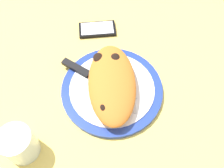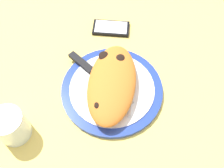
{
  "view_description": "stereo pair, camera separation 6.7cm",
  "coord_description": "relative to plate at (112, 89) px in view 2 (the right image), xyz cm",
  "views": [
    {
      "loc": [
        -32.07,
        12.17,
        60.77
      ],
      "look_at": [
        0.0,
        0.0,
        3.63
      ],
      "focal_mm": 40.43,
      "sensor_mm": 36.0,
      "label": 1
    },
    {
      "loc": [
        -33.82,
        5.75,
        60.77
      ],
      "look_at": [
        0.0,
        0.0,
        3.63
      ],
      "focal_mm": 40.43,
      "sensor_mm": 36.0,
      "label": 2
    }
  ],
  "objects": [
    {
      "name": "knife",
      "position": [
        6.53,
        5.18,
        1.33
      ],
      "size": [
        19.94,
        15.44,
        1.2
      ],
      "color": "silver",
      "rests_on": "plate"
    },
    {
      "name": "plate",
      "position": [
        0.0,
        0.0,
        0.0
      ],
      "size": [
        27.74,
        27.74,
        1.63
      ],
      "color": "#233D99",
      "rests_on": "ground_plane"
    },
    {
      "name": "water_glass",
      "position": [
        -7.9,
        25.68,
        2.96
      ],
      "size": [
        7.7,
        7.7,
        8.68
      ],
      "color": "silver",
      "rests_on": "ground_plane"
    },
    {
      "name": "ground_plane",
      "position": [
        0.0,
        0.0,
        -2.27
      ],
      "size": [
        150.0,
        150.0,
        3.0
      ],
      "primitive_type": "cube",
      "color": "#EACC60"
    },
    {
      "name": "calzone",
      "position": [
        0.37,
        0.15,
        3.35
      ],
      "size": [
        27.6,
        19.56,
        4.95
      ],
      "color": "orange",
      "rests_on": "plate"
    },
    {
      "name": "fork",
      "position": [
        1.0,
        -5.36,
        1.05
      ],
      "size": [
        17.59,
        5.78,
        0.4
      ],
      "color": "silver",
      "rests_on": "plate"
    },
    {
      "name": "smartphone",
      "position": [
        22.58,
        -3.51,
        -0.21
      ],
      "size": [
        8.9,
        12.79,
        1.16
      ],
      "color": "black",
      "rests_on": "ground_plane"
    }
  ]
}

